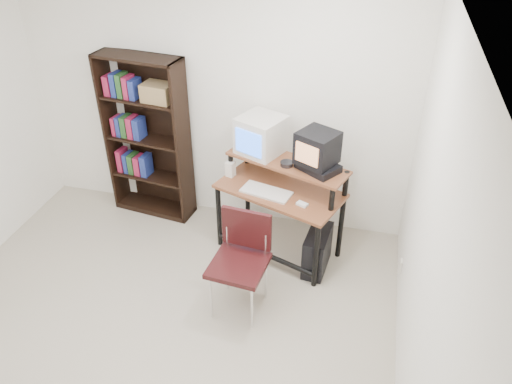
% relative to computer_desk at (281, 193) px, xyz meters
% --- Properties ---
extents(floor, '(4.00, 4.00, 0.01)m').
position_rel_computer_desk_xyz_m(floor, '(-0.81, -1.47, -0.69)').
color(floor, '#BFB39E').
rests_on(floor, ground).
extents(ceiling, '(4.00, 4.00, 0.01)m').
position_rel_computer_desk_xyz_m(ceiling, '(-0.81, -1.47, 1.91)').
color(ceiling, white).
rests_on(ceiling, back_wall).
extents(back_wall, '(4.00, 0.01, 2.60)m').
position_rel_computer_desk_xyz_m(back_wall, '(-0.81, 0.53, 0.61)').
color(back_wall, white).
rests_on(back_wall, floor).
extents(right_wall, '(0.01, 4.00, 2.60)m').
position_rel_computer_desk_xyz_m(right_wall, '(1.19, -1.47, 0.61)').
color(right_wall, white).
rests_on(right_wall, floor).
extents(computer_desk, '(1.31, 0.95, 0.98)m').
position_rel_computer_desk_xyz_m(computer_desk, '(0.00, 0.00, 0.00)').
color(computer_desk, brown).
rests_on(computer_desk, floor).
extents(crt_monitor, '(0.51, 0.51, 0.37)m').
position_rel_computer_desk_xyz_m(crt_monitor, '(-0.25, 0.23, 0.47)').
color(crt_monitor, silver).
rests_on(crt_monitor, computer_desk).
extents(vcr, '(0.44, 0.42, 0.08)m').
position_rel_computer_desk_xyz_m(vcr, '(0.33, 0.01, 0.32)').
color(vcr, black).
rests_on(vcr, computer_desk).
extents(crt_tv, '(0.42, 0.42, 0.30)m').
position_rel_computer_desk_xyz_m(crt_tv, '(0.31, 0.02, 0.51)').
color(crt_tv, black).
rests_on(crt_tv, vcr).
extents(cd_spindle, '(0.15, 0.15, 0.05)m').
position_rel_computer_desk_xyz_m(cd_spindle, '(0.04, 0.02, 0.31)').
color(cd_spindle, '#26262B').
rests_on(cd_spindle, computer_desk).
extents(keyboard, '(0.51, 0.31, 0.03)m').
position_rel_computer_desk_xyz_m(keyboard, '(-0.12, -0.11, 0.05)').
color(keyboard, silver).
rests_on(keyboard, computer_desk).
extents(mousepad, '(0.28, 0.27, 0.01)m').
position_rel_computer_desk_xyz_m(mousepad, '(0.25, -0.24, 0.04)').
color(mousepad, black).
rests_on(mousepad, computer_desk).
extents(mouse, '(0.12, 0.10, 0.03)m').
position_rel_computer_desk_xyz_m(mouse, '(0.24, -0.23, 0.06)').
color(mouse, white).
rests_on(mouse, mousepad).
extents(desk_speaker, '(0.10, 0.09, 0.17)m').
position_rel_computer_desk_xyz_m(desk_speaker, '(-0.53, 0.11, 0.12)').
color(desk_speaker, silver).
rests_on(desk_speaker, computer_desk).
extents(pc_tower, '(0.24, 0.47, 0.42)m').
position_rel_computer_desk_xyz_m(pc_tower, '(0.41, -0.19, -0.48)').
color(pc_tower, black).
rests_on(pc_tower, floor).
extents(school_chair, '(0.50, 0.50, 0.91)m').
position_rel_computer_desk_xyz_m(school_chair, '(-0.17, -0.80, -0.12)').
color(school_chair, black).
rests_on(school_chair, floor).
extents(bookshelf, '(0.92, 0.41, 1.78)m').
position_rel_computer_desk_xyz_m(bookshelf, '(-1.51, 0.39, 0.23)').
color(bookshelf, black).
rests_on(bookshelf, floor).
extents(wall_outlet, '(0.02, 0.08, 0.12)m').
position_rel_computer_desk_xyz_m(wall_outlet, '(1.17, -0.32, -0.39)').
color(wall_outlet, beige).
rests_on(wall_outlet, right_wall).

